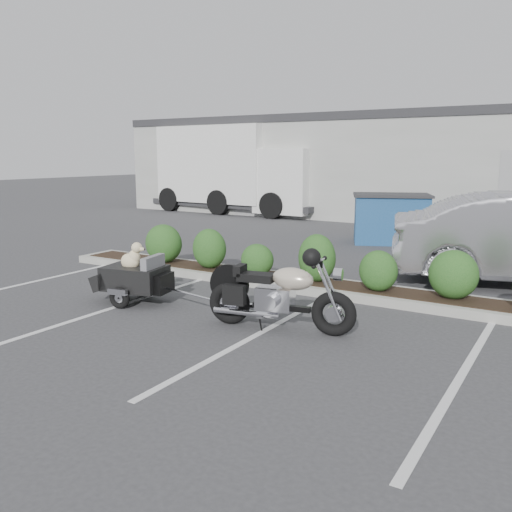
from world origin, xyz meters
The scene contains 7 objects.
ground centered at (0.00, 0.00, 0.00)m, with size 90.00×90.00×0.00m, color #38383A.
planter_kerb centered at (1.00, 2.20, 0.07)m, with size 12.00×1.00×0.15m, color #9E9E93.
building centered at (0.00, 17.00, 2.00)m, with size 26.00×10.00×4.00m, color #9EA099.
motorcycle centered at (1.34, -0.19, 0.50)m, with size 2.18×0.89×1.26m.
pet_trailer centered at (-1.44, -0.18, 0.44)m, with size 1.77×1.01×1.04m.
dumpster centered at (0.26, 8.26, 0.70)m, with size 2.49×2.13×1.38m.
delivery_truck centered at (-7.87, 12.98, 1.76)m, with size 8.10×3.12×3.66m.
Camera 1 is at (4.91, -6.68, 2.45)m, focal length 38.00 mm.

